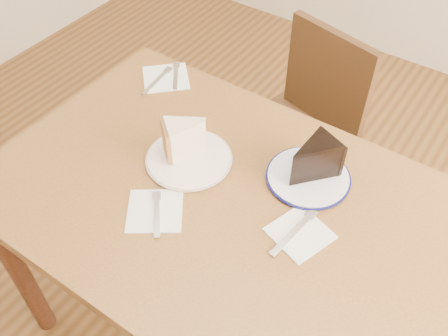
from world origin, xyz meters
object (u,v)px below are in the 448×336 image
table (221,220)px  chair_far (297,134)px  chocolate_cake (310,163)px  carrot_cake (187,138)px  plate_navy (308,177)px  plate_cream (189,159)px

table → chair_far: 0.63m
chocolate_cake → table: bearing=71.2°
chair_far → carrot_cake: size_ratio=8.14×
carrot_cake → chocolate_cake: (0.31, 0.11, -0.00)m
plate_navy → chair_far: bearing=118.7°
chair_far → plate_cream: (-0.07, -0.54, 0.29)m
chocolate_cake → chair_far: bearing=-40.1°
chair_far → chocolate_cake: bearing=132.4°
carrot_cake → table: bearing=15.1°
plate_navy → chocolate_cake: size_ratio=1.66×
plate_cream → plate_navy: 0.32m
chocolate_cake → plate_navy: bearing=-137.3°
plate_cream → carrot_cake: carrot_cake is taller
table → chocolate_cake: size_ratio=9.44×
chair_far → plate_cream: 0.62m
table → chair_far: bearing=97.4°
chair_far → plate_cream: bearing=96.8°
plate_navy → table: bearing=-130.3°
chair_far → carrot_cake: 0.63m
table → plate_navy: size_ratio=5.70×
chair_far → plate_navy: bearing=132.5°
carrot_cake → chocolate_cake: bearing=58.3°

